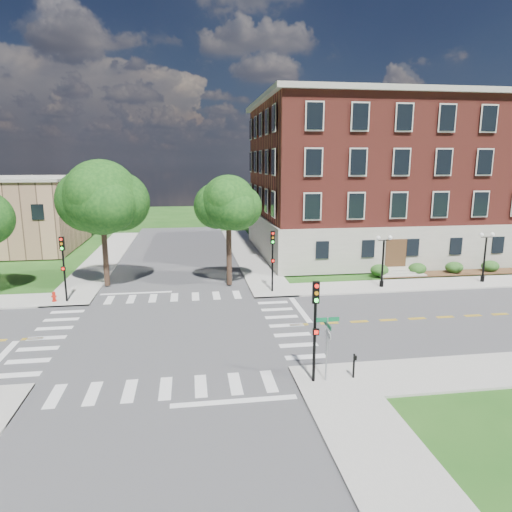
{
  "coord_description": "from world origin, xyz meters",
  "views": [
    {
      "loc": [
        1.3,
        -26.75,
        10.18
      ],
      "look_at": [
        6.2,
        6.48,
        3.2
      ],
      "focal_mm": 32.0,
      "sensor_mm": 36.0,
      "label": 1
    }
  ],
  "objects": [
    {
      "name": "crosswalk_east",
      "position": [
        7.2,
        0.0,
        0.0
      ],
      "size": [
        2.2,
        10.2,
        0.02
      ],
      "primitive_type": null,
      "color": "silver",
      "rests_on": "ground"
    },
    {
      "name": "traffic_signal_ne",
      "position": [
        7.64,
        7.44,
        3.19
      ],
      "size": [
        0.36,
        0.41,
        4.8
      ],
      "color": "black",
      "rests_on": "ground"
    },
    {
      "name": "shrub_row",
      "position": [
        27.0,
        10.8,
        0.0
      ],
      "size": [
        18.0,
        2.0,
        1.3
      ],
      "primitive_type": null,
      "color": "#214416",
      "rests_on": "ground"
    },
    {
      "name": "tree_c",
      "position": [
        -5.57,
        11.1,
        7.36
      ],
      "size": [
        5.98,
        5.98,
        10.25
      ],
      "color": "#312518",
      "rests_on": "ground"
    },
    {
      "name": "twin_lamp_west",
      "position": [
        16.75,
        7.46,
        2.52
      ],
      "size": [
        1.36,
        0.36,
        4.23
      ],
      "color": "black",
      "rests_on": "ground"
    },
    {
      "name": "traffic_signal_se",
      "position": [
        6.83,
        -7.69,
        3.19
      ],
      "size": [
        0.35,
        0.4,
        4.8
      ],
      "color": "black",
      "rests_on": "ground"
    },
    {
      "name": "tree_d",
      "position": [
        4.46,
        9.96,
        6.89
      ],
      "size": [
        4.44,
        4.44,
        9.03
      ],
      "color": "#312518",
      "rests_on": "ground"
    },
    {
      "name": "twin_lamp_east",
      "position": [
        25.92,
        7.71,
        2.52
      ],
      "size": [
        1.36,
        0.36,
        4.23
      ],
      "color": "black",
      "rests_on": "ground"
    },
    {
      "name": "sidewalk_ne",
      "position": [
        15.38,
        15.38,
        0.06
      ],
      "size": [
        34.0,
        34.0,
        0.12
      ],
      "color": "#9E9B93",
      "rests_on": "ground"
    },
    {
      "name": "main_building",
      "position": [
        24.0,
        21.99,
        8.34
      ],
      "size": [
        30.6,
        22.4,
        16.5
      ],
      "color": "#9A9687",
      "rests_on": "ground"
    },
    {
      "name": "sidewalk_nw",
      "position": [
        -15.38,
        15.38,
        0.06
      ],
      "size": [
        34.0,
        34.0,
        0.12
      ],
      "color": "#9E9B93",
      "rests_on": "ground"
    },
    {
      "name": "street_sign_pole",
      "position": [
        7.42,
        -7.7,
        2.31
      ],
      "size": [
        1.1,
        1.1,
        3.1
      ],
      "color": "gray",
      "rests_on": "ground"
    },
    {
      "name": "push_button_post",
      "position": [
        8.79,
        -7.64,
        0.8
      ],
      "size": [
        0.14,
        0.21,
        1.2
      ],
      "color": "black",
      "rests_on": "ground"
    },
    {
      "name": "ground",
      "position": [
        0.0,
        0.0,
        0.0
      ],
      "size": [
        160.0,
        160.0,
        0.0
      ],
      "primitive_type": "plane",
      "color": "#1B4914",
      "rests_on": "ground"
    },
    {
      "name": "stop_bar_east",
      "position": [
        8.8,
        3.0,
        0.0
      ],
      "size": [
        0.4,
        5.5,
        0.0
      ],
      "primitive_type": "cube",
      "color": "silver",
      "rests_on": "ground"
    },
    {
      "name": "traffic_signal_nw",
      "position": [
        -7.78,
        7.02,
        3.19
      ],
      "size": [
        0.35,
        0.39,
        4.8
      ],
      "color": "black",
      "rests_on": "ground"
    },
    {
      "name": "road_ns",
      "position": [
        0.0,
        0.0,
        0.01
      ],
      "size": [
        12.0,
        90.0,
        0.01
      ],
      "primitive_type": "cube",
      "color": "#3D3D3F",
      "rests_on": "ground"
    },
    {
      "name": "fire_hydrant",
      "position": [
        -8.67,
        7.12,
        0.46
      ],
      "size": [
        0.35,
        0.35,
        0.75
      ],
      "color": "#B61A0E",
      "rests_on": "ground"
    },
    {
      "name": "road_ew",
      "position": [
        0.0,
        0.0,
        0.01
      ],
      "size": [
        90.0,
        12.0,
        0.01
      ],
      "primitive_type": "cube",
      "color": "#3D3D3F",
      "rests_on": "ground"
    }
  ]
}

